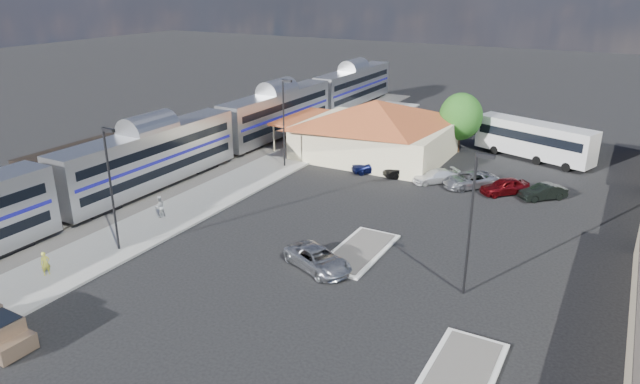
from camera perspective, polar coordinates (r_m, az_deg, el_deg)
The scene contains 22 objects.
ground at distance 40.63m, azimuth -2.43°, elevation -5.92°, with size 280.00×280.00×0.00m, color black.
railbed at distance 58.74m, azimuth -16.07°, elevation 1.80°, with size 16.00×100.00×0.12m, color #4C4944.
platform at distance 51.54m, azimuth -10.43°, elevation -0.28°, with size 5.50×92.00×0.18m, color gray.
passenger_train at distance 53.66m, azimuth -16.49°, elevation 3.17°, with size 3.00×104.00×5.55m.
freight_cars at distance 57.21m, azimuth -21.85°, elevation 2.59°, with size 2.80×46.00×4.00m.
station_depot at distance 61.70m, azimuth 5.50°, elevation 6.37°, with size 18.35×12.24×6.20m.
traffic_island_south at distance 40.48m, azimuth 3.92°, elevation -5.89°, with size 3.30×7.50×0.21m.
traffic_island_north at distance 29.61m, azimuth 13.69°, elevation -17.48°, with size 3.30×7.50×0.21m.
lamp_plat_s at distance 41.04m, azimuth -20.19°, elevation 1.14°, with size 1.08×0.25×9.00m.
lamp_plat_n at distance 57.18m, azimuth -3.58°, elevation 7.58°, with size 1.08×0.25×9.00m.
lamp_lot at distance 34.23m, azimuth 15.04°, elevation -2.05°, with size 1.08×0.25×9.00m.
tree_depot at distance 64.64m, azimuth 13.89°, elevation 7.33°, with size 4.71×4.71×6.63m.
suv at distance 37.90m, azimuth -0.20°, elevation -6.72°, with size 2.40×5.21×1.45m, color #AAACB2.
coach_bus at distance 64.51m, azimuth 20.64°, elevation 5.03°, with size 12.76×6.74×4.03m.
person_a at distance 40.80m, azimuth -25.77°, elevation -6.46°, with size 0.58×0.38×1.58m, color gold.
person_b at distance 47.20m, azimuth -15.74°, elevation -1.41°, with size 0.87×0.68×1.79m, color silver.
parked_car_a at distance 56.94m, azimuth 5.34°, elevation 2.67°, with size 1.74×4.32×1.47m, color #0B113A.
parked_car_b at distance 56.10m, azimuth 8.45°, elevation 2.21°, with size 1.45×4.17×1.37m, color black.
parked_car_c at distance 54.88m, azimuth 11.46°, elevation 1.55°, with size 1.79×4.40×1.28m, color white.
parked_car_d at distance 54.34m, azimuth 14.77°, elevation 1.18°, with size 2.40×5.21×1.45m, color gray.
parked_car_e at distance 53.45m, azimuth 17.99°, elevation 0.54°, with size 1.77×4.39×1.50m, color #660B0F.
parked_car_f at distance 53.33m, azimuth 21.39°, elevation -0.00°, with size 1.44×4.14×1.37m, color black.
Camera 1 is at (19.06, -31.03, 18.02)m, focal length 32.00 mm.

